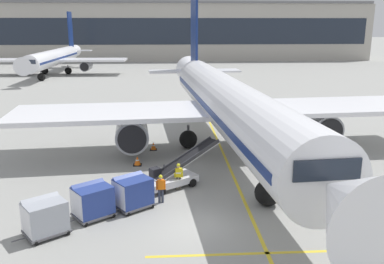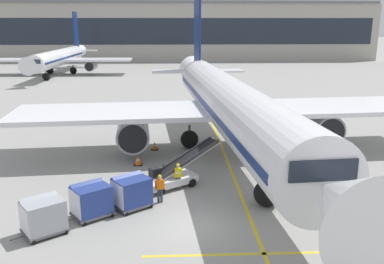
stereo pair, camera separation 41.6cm
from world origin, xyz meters
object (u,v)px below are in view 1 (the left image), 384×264
baggage_cart_third (45,216)px  distant_airplane (54,58)px  safety_cone_engine_keepout (153,146)px  ground_crew_by_carts (161,187)px  belt_loader (174,174)px  ground_crew_by_loader (142,186)px  baggage_cart_lead (133,191)px  parked_airplane (227,104)px  safety_cone_wingtip (137,161)px  ground_crew_marshaller (179,175)px  baggage_cart_second (92,200)px  ground_crew_wingwalker (128,198)px

baggage_cart_third → distant_airplane: distant_airplane is taller
safety_cone_engine_keepout → ground_crew_by_carts: bearing=-85.9°
belt_loader → distant_airplane: (-23.29, 62.08, 2.59)m
ground_crew_by_loader → ground_crew_by_carts: (1.10, -0.19, 0.00)m
baggage_cart_lead → parked_airplane: bearing=57.7°
belt_loader → safety_cone_wingtip: (-2.66, 4.33, -0.48)m
ground_crew_marshaller → safety_cone_wingtip: size_ratio=2.45×
ground_crew_marshaller → distant_airplane: distant_airplane is taller
safety_cone_wingtip → parked_airplane: bearing=26.1°
baggage_cart_lead → ground_crew_marshaller: (2.69, 2.55, -0.00)m
baggage_cart_second → safety_cone_engine_keepout: size_ratio=3.96×
parked_airplane → ground_crew_wingwalker: bearing=-121.0°
baggage_cart_lead → ground_crew_by_loader: bearing=57.4°
belt_loader → baggage_cart_second: belt_loader is taller
baggage_cart_lead → safety_cone_wingtip: bearing=91.9°
baggage_cart_second → distant_airplane: distant_airplane is taller
belt_loader → baggage_cart_second: bearing=-137.2°
baggage_cart_third → safety_cone_wingtip: baggage_cart_third is taller
belt_loader → ground_crew_wingwalker: 4.73m
baggage_cart_second → ground_crew_by_loader: baggage_cart_second is taller
safety_cone_engine_keepout → baggage_cart_lead: bearing=-94.3°
ground_crew_by_carts → safety_cone_engine_keepout: ground_crew_by_carts is taller
parked_airplane → safety_cone_engine_keepout: parked_airplane is taller
ground_crew_marshaller → safety_cone_wingtip: (-2.94, 4.85, -0.65)m
baggage_cart_second → ground_crew_by_carts: size_ratio=1.53×
belt_loader → distant_airplane: distant_airplane is taller
parked_airplane → baggage_cart_lead: parked_airplane is taller
parked_airplane → ground_crew_by_loader: parked_airplane is taller
belt_loader → baggage_cart_lead: belt_loader is taller
parked_airplane → distant_airplane: 60.95m
parked_airplane → baggage_cart_third: (-10.99, -13.78, -2.94)m
belt_loader → ground_crew_by_loader: bearing=-129.9°
safety_cone_engine_keepout → distant_airplane: 58.20m
parked_airplane → ground_crew_by_loader: bearing=-122.2°
safety_cone_wingtip → ground_crew_wingwalker: bearing=-89.6°
belt_loader → distant_airplane: 66.35m
baggage_cart_third → ground_crew_by_carts: 6.69m
baggage_cart_lead → baggage_cart_third: 5.02m
ground_crew_by_carts → safety_cone_wingtip: 7.08m
ground_crew_by_carts → distant_airplane: 68.40m
ground_crew_by_carts → ground_crew_marshaller: bearing=60.7°
baggage_cart_lead → ground_crew_wingwalker: size_ratio=1.53×
belt_loader → ground_crew_marshaller: belt_loader is taller
ground_crew_by_carts → ground_crew_marshaller: 2.23m
baggage_cart_second → ground_crew_by_carts: bearing=24.6°
ground_crew_marshaller → safety_cone_wingtip: ground_crew_marshaller is taller
ground_crew_by_loader → baggage_cart_second: bearing=-144.0°
baggage_cart_third → distant_airplane: (-16.77, 68.04, 2.42)m
ground_crew_by_loader → safety_cone_engine_keepout: 10.48m
ground_crew_by_carts → safety_cone_wingtip: size_ratio=2.45×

